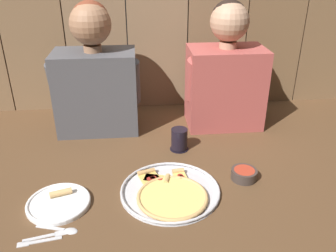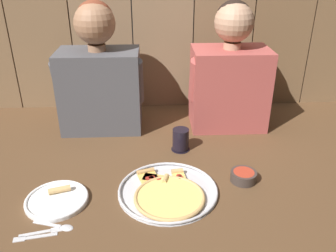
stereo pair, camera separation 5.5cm
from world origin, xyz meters
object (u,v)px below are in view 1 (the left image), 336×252
object	(u,v)px
dinner_plate	(59,203)
diner_left	(95,76)
diner_right	(226,73)
pizza_tray	(171,192)
drinking_glass	(179,139)
dipping_bowl	(244,174)

from	to	relation	value
dinner_plate	diner_left	size ratio (longest dim) A/B	0.36
diner_right	pizza_tray	bearing A→B (deg)	-119.68
pizza_tray	drinking_glass	size ratio (longest dim) A/B	3.69
drinking_glass	dinner_plate	bearing A→B (deg)	-143.51
dinner_plate	drinking_glass	bearing A→B (deg)	36.49
dinner_plate	dipping_bowl	xyz separation A→B (m)	(0.68, 0.09, 0.01)
pizza_tray	diner_left	distance (m)	0.68
pizza_tray	diner_left	bearing A→B (deg)	117.72
diner_right	diner_left	bearing A→B (deg)	179.98
drinking_glass	diner_left	size ratio (longest dim) A/B	0.16
pizza_tray	dipping_bowl	distance (m)	0.30
drinking_glass	diner_left	xyz separation A→B (m)	(-0.36, 0.24, 0.22)
drinking_glass	diner_left	distance (m)	0.49
dinner_plate	diner_right	world-z (taller)	diner_right
dinner_plate	diner_left	world-z (taller)	diner_left
drinking_glass	diner_right	distance (m)	0.41
dipping_bowl	diner_right	distance (m)	0.55
drinking_glass	dipping_bowl	distance (m)	0.33
dinner_plate	dipping_bowl	size ratio (longest dim) A/B	2.21
pizza_tray	dinner_plate	distance (m)	0.39
pizza_tray	dipping_bowl	bearing A→B (deg)	14.02
dinner_plate	diner_right	bearing A→B (deg)	39.34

